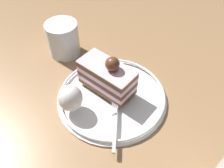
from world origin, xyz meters
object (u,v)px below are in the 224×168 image
object	(u,v)px
dessert_plate	(112,96)
fork	(114,121)
cake_slice	(107,76)
drink_glass_far	(64,41)
whipped_cream_dollop	(70,98)

from	to	relation	value
dessert_plate	fork	xyz separation A→B (m)	(-0.07, 0.01, 0.01)
cake_slice	fork	size ratio (longest dim) A/B	1.08
cake_slice	fork	world-z (taller)	cake_slice
cake_slice	drink_glass_far	bearing A→B (deg)	26.52
whipped_cream_dollop	drink_glass_far	world-z (taller)	drink_glass_far
fork	whipped_cream_dollop	bearing A→B (deg)	53.69
dessert_plate	cake_slice	size ratio (longest dim) A/B	1.81
dessert_plate	drink_glass_far	xyz separation A→B (m)	(0.18, 0.08, 0.03)
cake_slice	whipped_cream_dollop	world-z (taller)	cake_slice
cake_slice	fork	bearing A→B (deg)	175.52
whipped_cream_dollop	drink_glass_far	bearing A→B (deg)	-1.12
whipped_cream_dollop	fork	size ratio (longest dim) A/B	0.48
fork	cake_slice	bearing A→B (deg)	-4.48
dessert_plate	drink_glass_far	world-z (taller)	drink_glass_far
cake_slice	fork	distance (m)	0.10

